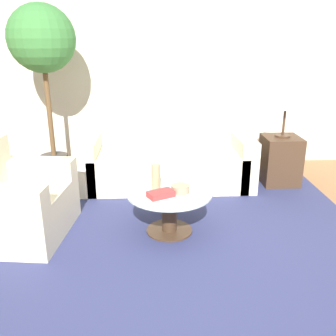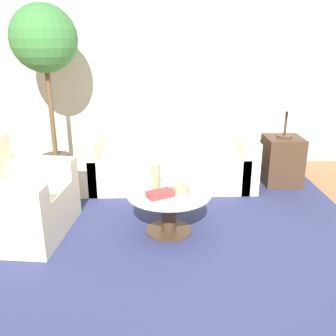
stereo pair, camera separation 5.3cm
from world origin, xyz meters
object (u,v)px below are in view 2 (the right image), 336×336
sofa_main (168,160)px  coffee_table (169,206)px  bowl (180,189)px  book_stack (160,194)px  vase (156,176)px  armchair (14,204)px  table_lamp (288,101)px  potted_plant (45,50)px

sofa_main → coffee_table: (-0.04, -1.31, -0.03)m
coffee_table → bowl: size_ratio=4.69×
book_stack → vase: bearing=75.3°
armchair → book_stack: size_ratio=3.87×
table_lamp → book_stack: 2.09m
potted_plant → bowl: (1.49, -1.43, -1.16)m
coffee_table → book_stack: size_ratio=2.98×
armchair → coffee_table: armchair is taller
bowl → book_stack: bearing=-151.8°
coffee_table → table_lamp: 2.03m
sofa_main → bowl: (0.06, -1.31, 0.15)m
armchair → potted_plant: potted_plant is taller
sofa_main → book_stack: 1.42m
table_lamp → potted_plant: size_ratio=0.27×
book_stack → sofa_main: bearing=58.7°
coffee_table → book_stack: (-0.08, -0.11, 0.17)m
bowl → book_stack: size_ratio=0.64×
potted_plant → bowl: bearing=-43.9°
potted_plant → vase: potted_plant is taller
table_lamp → vase: table_lamp is taller
sofa_main → bowl: 1.32m
coffee_table → sofa_main: bearing=88.3°
bowl → book_stack: (-0.18, -0.10, -0.01)m
table_lamp → book_stack: size_ratio=2.18×
coffee_table → book_stack: book_stack is taller
book_stack → coffee_table: bearing=26.2°
vase → book_stack: bearing=-78.3°
sofa_main → table_lamp: bearing=-4.6°
table_lamp → potted_plant: 2.89m
armchair → potted_plant: bearing=5.3°
potted_plant → coffee_table: bearing=-45.7°
armchair → bowl: size_ratio=6.10×
vase → book_stack: size_ratio=0.92×
table_lamp → bowl: size_ratio=3.44×
coffee_table → table_lamp: size_ratio=1.36×
coffee_table → potted_plant: 2.39m
coffee_table → bowl: 0.20m
sofa_main → potted_plant: potted_plant is taller
potted_plant → book_stack: potted_plant is taller
armchair → coffee_table: size_ratio=1.30×
potted_plant → sofa_main: bearing=-4.7°
potted_plant → vase: size_ratio=8.72×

